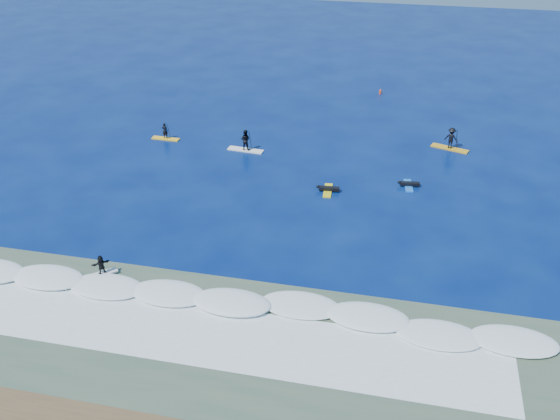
% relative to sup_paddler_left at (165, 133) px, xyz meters
% --- Properties ---
extents(ground, '(160.00, 160.00, 0.00)m').
position_rel_sup_paddler_left_xyz_m(ground, '(12.14, -12.49, -0.58)').
color(ground, '#04144F').
rests_on(ground, ground).
extents(shallow_water, '(90.00, 13.00, 0.01)m').
position_rel_sup_paddler_left_xyz_m(shallow_water, '(12.14, -26.49, -0.57)').
color(shallow_water, '#3D5343').
rests_on(shallow_water, ground).
extents(breaking_wave, '(40.00, 6.00, 0.30)m').
position_rel_sup_paddler_left_xyz_m(breaking_wave, '(12.14, -22.49, -0.58)').
color(breaking_wave, white).
rests_on(breaking_wave, ground).
extents(whitewater, '(34.00, 5.00, 0.02)m').
position_rel_sup_paddler_left_xyz_m(whitewater, '(12.14, -25.49, -0.58)').
color(whitewater, silver).
rests_on(whitewater, ground).
extents(sup_paddler_left, '(2.67, 0.76, 1.86)m').
position_rel_sup_paddler_left_xyz_m(sup_paddler_left, '(0.00, 0.00, 0.00)').
color(sup_paddler_left, yellow).
rests_on(sup_paddler_left, ground).
extents(sup_paddler_center, '(3.34, 1.12, 2.30)m').
position_rel_sup_paddler_left_xyz_m(sup_paddler_center, '(8.03, -0.86, 0.28)').
color(sup_paddler_center, white).
rests_on(sup_paddler_center, ground).
extents(sup_paddler_right, '(3.47, 1.90, 2.37)m').
position_rel_sup_paddler_left_xyz_m(sup_paddler_right, '(26.10, 3.50, 0.34)').
color(sup_paddler_right, gold).
rests_on(sup_paddler_right, ground).
extents(prone_paddler_near, '(1.86, 2.38, 0.49)m').
position_rel_sup_paddler_left_xyz_m(prone_paddler_near, '(16.51, -7.06, -0.41)').
color(prone_paddler_near, yellow).
rests_on(prone_paddler_near, ground).
extents(prone_paddler_far, '(1.78, 2.29, 0.47)m').
position_rel_sup_paddler_left_xyz_m(prone_paddler_far, '(22.74, -4.81, -0.42)').
color(prone_paddler_far, blue).
rests_on(prone_paddler_far, ground).
extents(wave_surfer, '(1.74, 1.66, 1.37)m').
position_rel_sup_paddler_left_xyz_m(wave_surfer, '(4.31, -21.59, 0.20)').
color(wave_surfer, silver).
rests_on(wave_surfer, breaking_wave).
extents(marker_buoy, '(0.26, 0.26, 0.63)m').
position_rel_sup_paddler_left_xyz_m(marker_buoy, '(18.70, 17.33, -0.31)').
color(marker_buoy, '#F34315').
rests_on(marker_buoy, ground).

